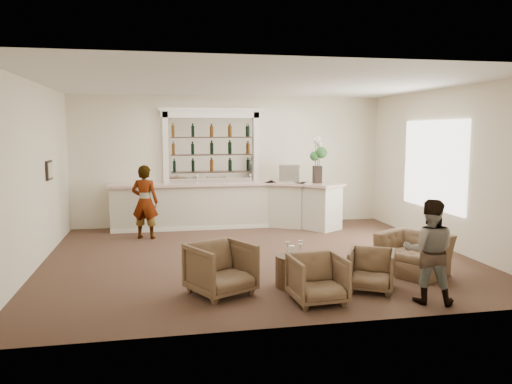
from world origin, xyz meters
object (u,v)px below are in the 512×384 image
(armchair_left, at_px, (221,269))
(flower_vase, at_px, (318,157))
(bar_counter, at_px, (227,205))
(espresso_machine, at_px, (289,173))
(armchair_center, at_px, (318,279))
(armchair_right, at_px, (371,270))
(cocktail_table, at_px, (295,271))
(guest, at_px, (429,251))
(armchair_far, at_px, (414,254))
(sommelier, at_px, (145,202))

(armchair_left, xyz_separation_m, flower_vase, (2.98, 4.57, 1.39))
(bar_counter, height_order, espresso_machine, espresso_machine)
(armchair_center, distance_m, armchair_right, 1.05)
(cocktail_table, relative_size, armchair_center, 0.84)
(flower_vase, bearing_deg, guest, -91.40)
(armchair_left, height_order, flower_vase, flower_vase)
(armchair_right, bearing_deg, cocktail_table, -171.90)
(armchair_far, bearing_deg, sommelier, -163.14)
(guest, height_order, armchair_right, guest)
(armchair_left, bearing_deg, armchair_right, -33.80)
(armchair_center, bearing_deg, armchair_left, 150.70)
(guest, relative_size, espresso_machine, 2.96)
(bar_counter, bearing_deg, armchair_left, -98.99)
(sommelier, bearing_deg, armchair_left, 124.71)
(sommelier, distance_m, armchair_right, 5.67)
(armchair_right, relative_size, flower_vase, 0.61)
(armchair_right, bearing_deg, armchair_left, -157.69)
(bar_counter, height_order, flower_vase, flower_vase)
(armchair_center, distance_m, espresso_machine, 5.81)
(flower_vase, bearing_deg, espresso_machine, 145.61)
(cocktail_table, distance_m, armchair_left, 1.21)
(cocktail_table, height_order, armchair_right, armchair_right)
(bar_counter, xyz_separation_m, armchair_right, (1.48, -5.34, -0.26))
(sommelier, bearing_deg, espresso_machine, -148.56)
(sommelier, height_order, armchair_far, sommelier)
(armchair_center, bearing_deg, espresso_machine, 75.50)
(armchair_center, bearing_deg, armchair_far, 23.26)
(armchair_center, bearing_deg, flower_vase, 68.35)
(cocktail_table, xyz_separation_m, flower_vase, (1.79, 4.42, 1.53))
(bar_counter, relative_size, guest, 3.86)
(bar_counter, distance_m, flower_vase, 2.54)
(guest, bearing_deg, armchair_center, 13.85)
(sommelier, relative_size, armchair_right, 2.41)
(guest, relative_size, armchair_far, 1.39)
(armchair_left, bearing_deg, sommelier, 78.32)
(armchair_right, height_order, flower_vase, flower_vase)
(bar_counter, bearing_deg, sommelier, -156.16)
(guest, height_order, armchair_left, guest)
(bar_counter, xyz_separation_m, flower_vase, (2.18, -0.51, 1.21))
(armchair_left, relative_size, armchair_right, 1.24)
(armchair_far, bearing_deg, armchair_center, -96.50)
(guest, relative_size, armchair_center, 1.98)
(cocktail_table, distance_m, espresso_machine, 5.10)
(bar_counter, bearing_deg, flower_vase, -13.17)
(bar_counter, bearing_deg, armchair_right, -74.52)
(cocktail_table, xyz_separation_m, guest, (1.65, -1.07, 0.49))
(espresso_machine, bearing_deg, armchair_far, -63.78)
(armchair_left, xyz_separation_m, armchair_far, (3.36, 0.43, -0.05))
(guest, distance_m, armchair_left, 3.01)
(armchair_right, bearing_deg, flower_vase, 110.40)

